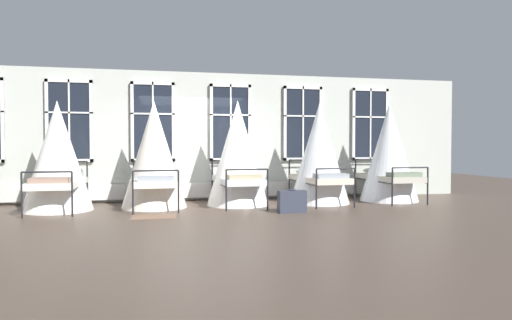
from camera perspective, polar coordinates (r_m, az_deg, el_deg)
The scene contains 10 objects.
ground at distance 10.05m, azimuth -7.26°, elevation -5.81°, with size 26.48×26.48×0.00m, color #4C3D33.
back_wall_with_windows at distance 11.29m, azimuth -7.93°, elevation 2.91°, with size 14.24×0.10×3.10m, color #B2B7AD.
window_bank at distance 11.17m, azimuth -7.87°, elevation 0.54°, with size 10.32×0.10×2.76m.
cot_second at distance 10.21m, azimuth -23.40°, elevation 0.32°, with size 1.39×1.94×2.25m.
cot_third at distance 10.06m, azimuth -12.53°, elevation 0.52°, with size 1.39×1.95×2.29m.
cot_fourth at distance 10.27m, azimuth -2.29°, elevation 0.70°, with size 1.39×1.95×2.34m.
cot_fifth at distance 10.71m, azimuth 7.88°, elevation 0.74°, with size 1.39×1.94×2.34m.
cot_sixth at distance 11.52m, azimuth 16.19°, elevation 0.80°, with size 1.39×1.93×2.36m.
rug_third at distance 8.82m, azimuth -12.59°, elevation -6.87°, with size 0.80×0.56×0.01m, color brown.
suitcase_dark at distance 9.15m, azimuth 4.49°, elevation -5.15°, with size 0.57×0.24×0.47m.
Camera 1 is at (-0.93, -9.92, 1.32)m, focal length 32.23 mm.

